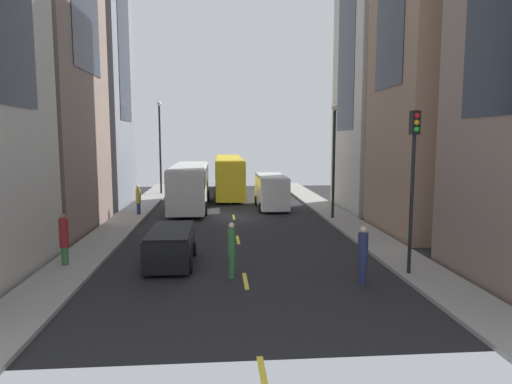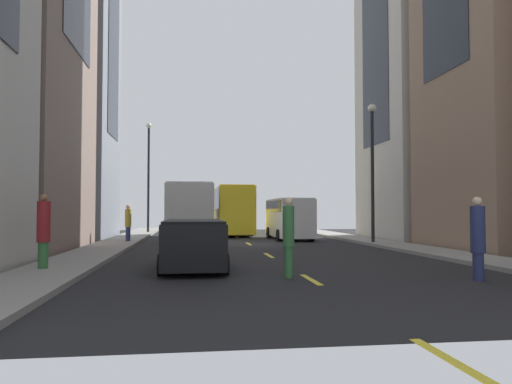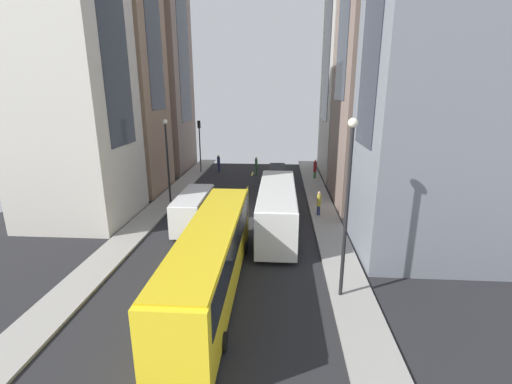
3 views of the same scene
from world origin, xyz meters
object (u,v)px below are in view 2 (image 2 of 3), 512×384
(car_black_0, at_px, (193,240))
(pedestrian_walking_far, at_px, (289,234))
(city_bus_white, at_px, (190,208))
(pedestrian_waiting_curb, at_px, (478,236))
(pedestrian_crossing_mid, at_px, (128,222))
(streetcar_yellow, at_px, (230,207))
(delivery_van_white, at_px, (289,216))
(pedestrian_crossing_near, at_px, (44,229))

(car_black_0, xyz_separation_m, pedestrian_walking_far, (2.56, -2.15, 0.28))
(city_bus_white, relative_size, pedestrian_walking_far, 5.04)
(city_bus_white, distance_m, pedestrian_waiting_curb, 20.43)
(pedestrian_walking_far, bearing_deg, city_bus_white, -20.37)
(car_black_0, xyz_separation_m, pedestrian_waiting_curb, (7.38, -3.30, 0.25))
(pedestrian_waiting_curb, bearing_deg, pedestrian_crossing_mid, 169.35)
(city_bus_white, height_order, pedestrian_walking_far, city_bus_white)
(car_black_0, distance_m, pedestrian_waiting_curb, 8.09)
(streetcar_yellow, xyz_separation_m, car_black_0, (-3.03, -23.95, -1.22))
(delivery_van_white, relative_size, pedestrian_walking_far, 2.77)
(streetcar_yellow, bearing_deg, pedestrian_waiting_curb, -80.92)
(pedestrian_walking_far, distance_m, pedestrian_crossing_near, 7.17)
(delivery_van_white, distance_m, car_black_0, 16.40)
(city_bus_white, distance_m, pedestrian_walking_far, 18.04)
(pedestrian_crossing_near, bearing_deg, car_black_0, -160.10)
(delivery_van_white, xyz_separation_m, pedestrian_walking_far, (-3.55, -17.35, -0.33))
(streetcar_yellow, height_order, pedestrian_crossing_mid, streetcar_yellow)
(pedestrian_walking_far, bearing_deg, car_black_0, 21.01)
(streetcar_yellow, distance_m, pedestrian_walking_far, 26.12)
(delivery_van_white, height_order, pedestrian_waiting_curb, delivery_van_white)
(car_black_0, bearing_deg, streetcar_yellow, 82.80)
(city_bus_white, bearing_deg, streetcar_yellow, 68.97)
(car_black_0, bearing_deg, pedestrian_waiting_curb, -24.11)
(delivery_van_white, relative_size, pedestrian_crossing_near, 2.80)
(pedestrian_waiting_curb, height_order, pedestrian_walking_far, same)
(pedestrian_waiting_curb, bearing_deg, pedestrian_crossing_near, -150.02)
(city_bus_white, bearing_deg, car_black_0, -89.42)
(city_bus_white, bearing_deg, pedestrian_walking_far, -81.31)
(pedestrian_walking_far, xyz_separation_m, pedestrian_crossing_mid, (-6.08, 14.54, 0.03))
(pedestrian_crossing_mid, relative_size, pedestrian_crossing_near, 0.93)
(pedestrian_waiting_curb, relative_size, pedestrian_walking_far, 1.00)
(streetcar_yellow, xyz_separation_m, pedestrian_crossing_mid, (-6.55, -11.56, -0.91))
(city_bus_white, distance_m, delivery_van_white, 6.31)
(delivery_van_white, relative_size, pedestrian_crossing_mid, 3.03)
(car_black_0, relative_size, pedestrian_walking_far, 1.96)
(delivery_van_white, distance_m, pedestrian_walking_far, 17.71)
(city_bus_white, xyz_separation_m, car_black_0, (0.16, -15.67, -1.10))
(streetcar_yellow, relative_size, delivery_van_white, 2.31)
(pedestrian_waiting_curb, distance_m, pedestrian_crossing_near, 12.12)
(city_bus_white, height_order, streetcar_yellow, streetcar_yellow)
(delivery_van_white, relative_size, car_black_0, 1.41)
(car_black_0, distance_m, pedestrian_crossing_mid, 12.89)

